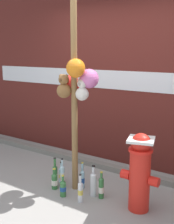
# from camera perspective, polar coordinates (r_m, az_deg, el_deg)

# --- Properties ---
(ground_plane) EXTENTS (14.00, 14.00, 0.00)m
(ground_plane) POSITION_cam_1_polar(r_m,az_deg,el_deg) (3.64, -5.96, -17.19)
(ground_plane) COLOR gray
(building_wall) EXTENTS (10.00, 0.21, 3.10)m
(building_wall) POSITION_cam_1_polar(r_m,az_deg,el_deg) (4.55, 6.97, 9.14)
(building_wall) COLOR #561E19
(building_wall) RESTS_ON ground_plane
(curb_strip) EXTENTS (8.00, 0.12, 0.08)m
(curb_strip) POSITION_cam_1_polar(r_m,az_deg,el_deg) (4.49, 3.81, -10.67)
(curb_strip) COLOR slate
(curb_strip) RESTS_ON ground_plane
(memorial_post) EXTENTS (0.55, 0.41, 3.08)m
(memorial_post) POSITION_cam_1_polar(r_m,az_deg,el_deg) (3.51, -2.32, 10.21)
(memorial_post) COLOR olive
(memorial_post) RESTS_ON ground_plane
(fire_hydrant) EXTENTS (0.44, 0.35, 0.90)m
(fire_hydrant) POSITION_cam_1_polar(r_m,az_deg,el_deg) (3.32, 10.39, -11.28)
(fire_hydrant) COLOR red
(fire_hydrant) RESTS_ON ground_plane
(bottle_0) EXTENTS (0.08, 0.08, 0.29)m
(bottle_0) POSITION_cam_1_polar(r_m,az_deg,el_deg) (4.07, -5.05, -12.11)
(bottle_0) COLOR #B2DBEA
(bottle_0) RESTS_ON ground_plane
(bottle_1) EXTENTS (0.08, 0.08, 0.28)m
(bottle_1) POSITION_cam_1_polar(r_m,az_deg,el_deg) (3.70, -4.75, -14.69)
(bottle_1) COLOR #337038
(bottle_1) RESTS_ON ground_plane
(bottle_2) EXTENTS (0.07, 0.07, 0.39)m
(bottle_2) POSITION_cam_1_polar(r_m,az_deg,el_deg) (3.97, -6.31, -12.19)
(bottle_2) COLOR #337038
(bottle_2) RESTS_ON ground_plane
(bottle_3) EXTENTS (0.08, 0.08, 0.40)m
(bottle_3) POSITION_cam_1_polar(r_m,az_deg,el_deg) (3.68, 1.27, -13.83)
(bottle_3) COLOR silver
(bottle_3) RESTS_ON ground_plane
(bottle_4) EXTENTS (0.06, 0.06, 0.35)m
(bottle_4) POSITION_cam_1_polar(r_m,az_deg,el_deg) (3.89, -0.90, -12.96)
(bottle_4) COLOR #93CCE0
(bottle_4) RESTS_ON ground_plane
(bottle_5) EXTENTS (0.06, 0.06, 0.40)m
(bottle_5) POSITION_cam_1_polar(r_m,az_deg,el_deg) (3.90, -4.87, -12.40)
(bottle_5) COLOR #B2DBEA
(bottle_5) RESTS_ON ground_plane
(bottle_6) EXTENTS (0.06, 0.06, 0.36)m
(bottle_6) POSITION_cam_1_polar(r_m,az_deg,el_deg) (3.55, -1.31, -15.35)
(bottle_6) COLOR silver
(bottle_6) RESTS_ON ground_plane
(bottle_7) EXTENTS (0.08, 0.08, 0.28)m
(bottle_7) POSITION_cam_1_polar(r_m,az_deg,el_deg) (3.89, -6.42, -13.33)
(bottle_7) COLOR #337038
(bottle_7) RESTS_ON ground_plane
(bottle_8) EXTENTS (0.06, 0.06, 0.34)m
(bottle_8) POSITION_cam_1_polar(r_m,az_deg,el_deg) (3.64, 2.82, -14.65)
(bottle_8) COLOR #337038
(bottle_8) RESTS_ON ground_plane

